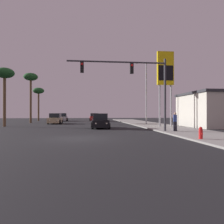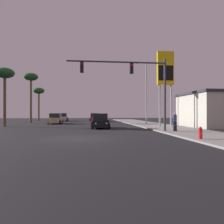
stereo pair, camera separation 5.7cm
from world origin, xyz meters
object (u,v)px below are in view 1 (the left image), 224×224
(car_tan, at_px, (55,119))
(palm_tree_near, at_px, (5,76))
(fire_hydrant, at_px, (201,133))
(palm_tree_far, at_px, (39,92))
(palm_tree_mid, at_px, (31,80))
(street_lamp, at_px, (145,90))
(car_red, at_px, (94,117))
(car_black, at_px, (100,122))
(pedestrian_on_sidewalk, at_px, (175,121))
(car_silver, at_px, (63,118))
(gas_station_sign, at_px, (165,72))
(traffic_light_mast, at_px, (137,78))

(car_tan, bearing_deg, palm_tree_near, 53.29)
(fire_hydrant, relative_size, palm_tree_far, 0.10)
(car_tan, relative_size, palm_tree_mid, 0.50)
(street_lamp, relative_size, fire_hydrant, 11.84)
(car_tan, distance_m, car_red, 13.96)
(car_black, distance_m, street_lamp, 9.95)
(car_tan, xyz_separation_m, fire_hydrant, (12.16, -22.88, -0.27))
(car_tan, distance_m, fire_hydrant, 25.91)
(pedestrian_on_sidewalk, bearing_deg, palm_tree_far, 121.32)
(palm_tree_far, bearing_deg, palm_tree_near, -89.66)
(car_red, bearing_deg, palm_tree_near, 56.55)
(car_silver, relative_size, palm_tree_mid, 0.50)
(car_red, relative_size, gas_station_sign, 0.48)
(traffic_light_mast, xyz_separation_m, palm_tree_mid, (-14.11, 20.17, 2.73))
(car_silver, xyz_separation_m, palm_tree_mid, (-4.51, -8.27, 6.77))
(car_black, distance_m, traffic_light_mast, 7.75)
(traffic_light_mast, bearing_deg, palm_tree_mid, 124.98)
(car_tan, relative_size, car_black, 1.00)
(car_red, distance_m, palm_tree_near, 23.15)
(car_tan, relative_size, traffic_light_mast, 0.49)
(car_tan, xyz_separation_m, car_black, (6.57, -10.89, 0.00))
(fire_hydrant, xyz_separation_m, palm_tree_near, (-17.54, 16.21, 6.00))
(car_red, relative_size, palm_tree_far, 0.60)
(car_tan, height_order, pedestrian_on_sidewalk, pedestrian_on_sidewalk)
(car_silver, distance_m, palm_tree_mid, 11.60)
(pedestrian_on_sidewalk, bearing_deg, gas_station_sign, 77.10)
(car_tan, xyz_separation_m, palm_tree_mid, (-4.65, 3.33, 6.77))
(car_black, height_order, gas_station_sign, gas_station_sign)
(traffic_light_mast, relative_size, pedestrian_on_sidewalk, 5.28)
(car_red, relative_size, street_lamp, 0.48)
(car_silver, height_order, traffic_light_mast, traffic_light_mast)
(pedestrian_on_sidewalk, xyz_separation_m, palm_tree_near, (-18.33, 10.32, 5.45))
(car_silver, relative_size, pedestrian_on_sidewalk, 2.59)
(palm_tree_near, bearing_deg, car_black, -19.46)
(traffic_light_mast, xyz_separation_m, fire_hydrant, (2.71, -6.04, -4.32))
(car_tan, distance_m, street_lamp, 15.02)
(gas_station_sign, xyz_separation_m, palm_tree_near, (-19.82, 3.82, -0.13))
(palm_tree_near, bearing_deg, pedestrian_on_sidewalk, -29.37)
(fire_hydrant, relative_size, pedestrian_on_sidewalk, 0.46)
(car_tan, relative_size, gas_station_sign, 0.48)
(car_silver, bearing_deg, car_red, -175.11)
(traffic_light_mast, xyz_separation_m, palm_tree_far, (-14.95, 30.17, 1.47))
(traffic_light_mast, bearing_deg, pedestrian_on_sidewalk, -2.50)
(gas_station_sign, relative_size, palm_tree_far, 1.24)
(car_red, distance_m, street_lamp, 19.23)
(palm_tree_mid, relative_size, palm_tree_far, 1.19)
(fire_hydrant, bearing_deg, car_tan, 118.00)
(car_red, relative_size, fire_hydrant, 5.70)
(street_lamp, relative_size, palm_tree_far, 1.24)
(car_black, height_order, palm_tree_near, palm_tree_near)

